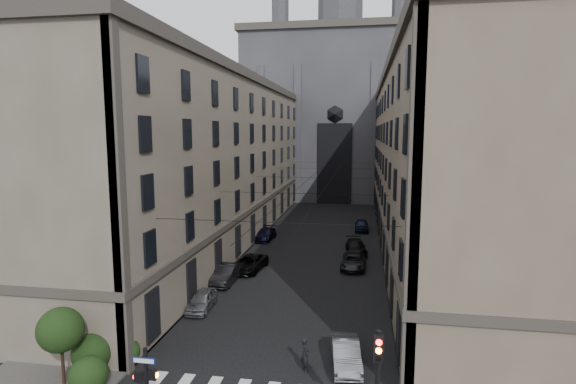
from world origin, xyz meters
The scene contains 17 objects.
sidewalk_left centered at (-10.50, 36.00, 0.07)m, with size 7.00×80.00×0.15m, color #383533.
sidewalk_right centered at (10.50, 36.00, 0.07)m, with size 7.00×80.00×0.15m, color #383533.
building_left centered at (-13.44, 36.00, 9.34)m, with size 13.60×60.60×18.85m.
building_right centered at (13.44, 36.00, 9.34)m, with size 13.60×60.60×18.85m.
gothic_tower centered at (0.00, 74.96, 17.80)m, with size 35.00×23.00×58.00m.
traffic_light_right centered at (5.60, 1.92, 3.29)m, with size 0.34×0.50×5.20m.
shrub_cluster centered at (-8.72, 5.01, 1.80)m, with size 3.90×4.40×3.90m.
tram_wires centered at (0.00, 35.63, 7.25)m, with size 14.00×60.00×0.43m.
car_left_near centered at (-6.20, 14.92, 0.66)m, with size 1.56×3.87×1.32m, color gray.
car_left_midnear centered at (-6.20, 20.70, 0.75)m, with size 1.59×4.57×1.50m, color black.
car_left_midfar centered at (-5.09, 24.18, 0.69)m, with size 2.29×4.96×1.38m, color black.
car_left_far centered at (-6.20, 35.96, 0.67)m, with size 1.88×4.62×1.34m, color black.
car_right_near centered at (4.20, 8.80, 0.69)m, with size 1.45×4.16×1.37m, color slate.
car_right_midnear centered at (4.20, 26.45, 0.65)m, with size 2.14×4.65×1.29m, color black.
car_right_midfar centered at (4.37, 31.65, 0.70)m, with size 1.95×4.80×1.39m, color black.
car_right_far centered at (4.89, 42.66, 0.72)m, with size 1.70×4.23×1.44m, color black.
pedestrian centered at (2.09, 8.00, 0.91)m, with size 0.66×0.43×1.81m, color black.
Camera 1 is at (4.88, -14.16, 12.52)m, focal length 28.00 mm.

